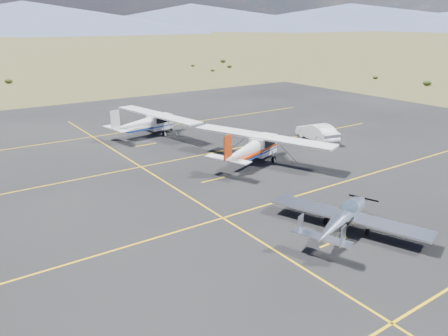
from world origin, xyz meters
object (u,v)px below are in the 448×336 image
object	(u,v)px
aircraft_plain	(148,122)
aircraft_cessna	(254,147)
aircraft_low_wing	(344,217)
sedan	(317,132)

from	to	relation	value
aircraft_plain	aircraft_cessna	bearing A→B (deg)	-86.93
aircraft_low_wing	aircraft_cessna	bearing A→B (deg)	53.46
aircraft_low_wing	sedan	bearing A→B (deg)	27.79
aircraft_low_wing	aircraft_cessna	xyz separation A→B (m)	(3.47, 11.87, 0.45)
aircraft_plain	sedan	bearing A→B (deg)	-51.73
aircraft_low_wing	aircraft_plain	distance (m)	24.56
aircraft_cessna	sedan	xyz separation A→B (m)	(9.01, 2.01, -0.54)
aircraft_cessna	aircraft_plain	bearing A→B (deg)	81.80
aircraft_plain	sedan	xyz separation A→B (m)	(11.94, -10.67, -0.49)
aircraft_cessna	aircraft_plain	size ratio (longest dim) A/B	1.01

